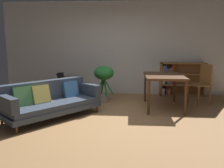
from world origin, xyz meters
name	(u,v)px	position (x,y,z in m)	size (l,w,h in m)	color
ground_plane	(110,122)	(0.00, 0.00, 0.00)	(8.16, 8.16, 0.00)	#A87A4C
back_wall_panel	(118,48)	(0.00, 2.70, 1.35)	(6.80, 0.10, 2.70)	silver
fabric_couch	(50,100)	(-1.25, 0.24, 0.36)	(1.84, 1.98, 0.73)	#56351E
media_console	(67,89)	(-1.34, 1.84, 0.27)	(0.47, 1.18, 0.56)	brown
open_laptop	(65,77)	(-1.42, 2.00, 0.58)	(0.40, 0.33, 0.11)	#333338
desk_speaker	(61,77)	(-1.40, 1.51, 0.66)	(0.16, 0.16, 0.20)	black
potted_floor_plant	(104,76)	(-0.30, 1.57, 0.67)	(0.50, 0.50, 0.93)	#9E9389
dining_table	(164,78)	(1.14, 1.14, 0.70)	(0.86, 1.27, 0.78)	#56351E
dining_chair_near	(202,82)	(2.14, 1.58, 0.56)	(0.52, 0.54, 0.99)	brown
bookshelf	(179,79)	(1.77, 2.53, 0.48)	(1.26, 0.30, 0.96)	olive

